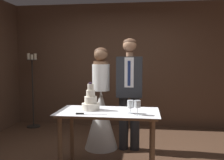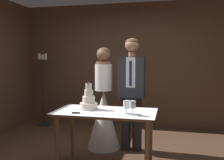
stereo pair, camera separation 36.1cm
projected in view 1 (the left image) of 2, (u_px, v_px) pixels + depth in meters
The scene contains 9 objects.
wall_back at pixel (121, 65), 5.48m from camera, with size 4.99×0.12×2.66m, color #513828.
cake_table at pixel (108, 119), 3.28m from camera, with size 1.33×0.69×0.79m.
tiered_cake at pixel (91, 102), 3.34m from camera, with size 0.24×0.24×0.37m.
cake_knife at pixel (85, 114), 3.07m from camera, with size 0.39×0.06×0.02m.
wine_glass_near at pixel (137, 104), 3.04m from camera, with size 0.08×0.08×0.18m.
wine_glass_middle at pixel (131, 105), 3.13m from camera, with size 0.08×0.08×0.17m.
bride at pixel (101, 111), 4.07m from camera, with size 0.54×0.54×1.65m.
groom at pixel (129, 87), 3.98m from camera, with size 0.41×0.25×1.79m.
candle_stand at pixel (33, 90), 5.33m from camera, with size 0.28×0.28×1.58m.
Camera 1 is at (0.51, -3.26, 1.47)m, focal length 40.00 mm.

